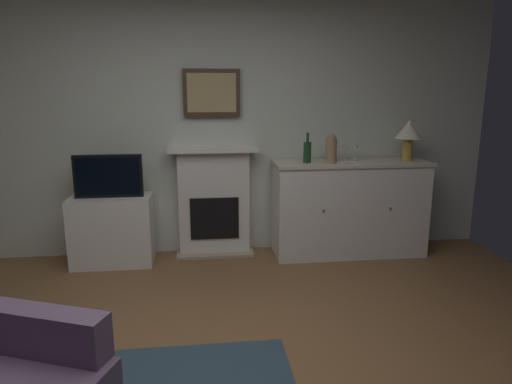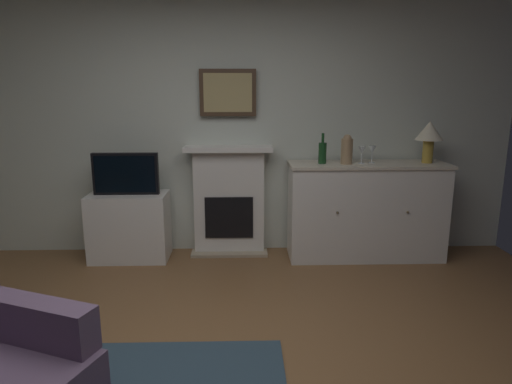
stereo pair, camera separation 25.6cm
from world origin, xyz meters
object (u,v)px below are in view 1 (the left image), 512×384
object	(u,v)px
table_lamp	(409,132)
tv_set	(108,176)
fireplace_unit	(214,201)
wine_glass_center	(355,149)
wine_bottle	(307,152)
framed_picture	(212,93)
tv_cabinet	(113,230)
wine_glass_left	(345,150)
vase_decorative	(331,148)
sideboard_cabinet	(349,208)

from	to	relation	value
table_lamp	tv_set	distance (m)	2.92
fireplace_unit	wine_glass_center	distance (m)	1.49
fireplace_unit	wine_bottle	xyz separation A→B (m)	(0.90, -0.19, 0.51)
fireplace_unit	framed_picture	xyz separation A→B (m)	(0.00, 0.05, 1.06)
wine_glass_center	tv_cabinet	distance (m)	2.48
framed_picture	wine_glass_left	xyz separation A→B (m)	(1.28, -0.25, -0.54)
table_lamp	vase_decorative	distance (m)	0.81
framed_picture	wine_glass_left	distance (m)	1.41
tv_cabinet	fireplace_unit	bearing A→B (deg)	9.45
fireplace_unit	framed_picture	distance (m)	1.06
table_lamp	fireplace_unit	bearing A→B (deg)	174.73
wine_bottle	wine_glass_center	bearing A→B (deg)	3.15
vase_decorative	tv_set	distance (m)	2.11
vase_decorative	wine_bottle	bearing A→B (deg)	171.54
wine_glass_left	wine_glass_center	world-z (taller)	same
table_lamp	vase_decorative	size ratio (longest dim) A/B	1.42
framed_picture	wine_glass_center	world-z (taller)	framed_picture
wine_glass_center	tv_cabinet	xyz separation A→B (m)	(-2.36, 0.00, -0.74)
wine_bottle	vase_decorative	xyz separation A→B (m)	(0.23, -0.03, 0.03)
wine_glass_left	wine_glass_center	distance (m)	0.12
table_lamp	tv_set	xyz separation A→B (m)	(-2.90, -0.01, -0.37)
wine_glass_center	tv_set	world-z (taller)	wine_glass_center
wine_bottle	vase_decorative	size ratio (longest dim) A/B	1.03
wine_glass_center	tv_set	bearing A→B (deg)	-179.55
fireplace_unit	framed_picture	size ratio (longest dim) A/B	2.00
vase_decorative	fireplace_unit	bearing A→B (deg)	168.59
fireplace_unit	tv_cabinet	bearing A→B (deg)	-170.55
framed_picture	wine_glass_center	xyz separation A→B (m)	(1.39, -0.21, -0.54)
tv_set	table_lamp	bearing A→B (deg)	0.16
wine_glass_left	tv_cabinet	size ratio (longest dim) A/B	0.22
wine_bottle	tv_cabinet	distance (m)	2.01
fireplace_unit	vase_decorative	size ratio (longest dim) A/B	3.91
fireplace_unit	table_lamp	size ratio (longest dim) A/B	2.75
tv_set	vase_decorative	bearing A→B (deg)	-1.14
sideboard_cabinet	tv_set	distance (m)	2.36
tv_cabinet	table_lamp	bearing A→B (deg)	-0.30
wine_bottle	wine_glass_left	xyz separation A→B (m)	(0.38, -0.01, 0.01)
sideboard_cabinet	table_lamp	xyz separation A→B (m)	(0.57, 0.00, 0.75)
fireplace_unit	sideboard_cabinet	xyz separation A→B (m)	(1.35, -0.18, -0.07)
tv_cabinet	vase_decorative	bearing A→B (deg)	-1.77
wine_glass_left	vase_decorative	distance (m)	0.15
fireplace_unit	wine_bottle	distance (m)	1.05
wine_glass_left	wine_glass_center	size ratio (longest dim) A/B	1.00
wine_glass_center	fireplace_unit	bearing A→B (deg)	173.13
wine_glass_left	tv_cabinet	world-z (taller)	wine_glass_left
wine_glass_left	tv_set	distance (m)	2.26
table_lamp	wine_bottle	size ratio (longest dim) A/B	1.38
wine_glass_left	vase_decorative	world-z (taller)	vase_decorative
tv_cabinet	tv_set	world-z (taller)	tv_set
vase_decorative	sideboard_cabinet	bearing A→B (deg)	12.51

